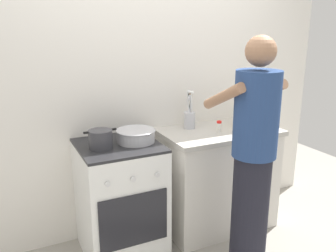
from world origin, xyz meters
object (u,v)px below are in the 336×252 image
object	(u,v)px
pot	(101,139)
oil_bottle	(239,117)
mixing_bowl	(136,135)
spice_bottle	(219,127)
stove_range	(120,199)
person	(253,161)
utensil_crock	(190,116)

from	to	relation	value
pot	oil_bottle	xyz separation A→B (m)	(1.24, 0.03, 0.02)
pot	mixing_bowl	distance (m)	0.28
spice_bottle	oil_bottle	distance (m)	0.25
stove_range	person	distance (m)	1.07
stove_range	pot	distance (m)	0.54
spice_bottle	person	bearing A→B (deg)	-100.49
utensil_crock	pot	bearing A→B (deg)	-167.53
stove_range	spice_bottle	bearing A→B (deg)	-3.34
person	pot	bearing A→B (deg)	146.11
spice_bottle	person	distance (m)	0.60
utensil_crock	stove_range	bearing A→B (deg)	-167.57
utensil_crock	oil_bottle	world-z (taller)	utensil_crock
pot	person	bearing A→B (deg)	-33.89
oil_bottle	person	world-z (taller)	person
stove_range	oil_bottle	xyz separation A→B (m)	(1.10, 0.00, 0.54)
mixing_bowl	oil_bottle	distance (m)	0.97
pot	person	distance (m)	1.08
stove_range	spice_bottle	distance (m)	0.99
pot	stove_range	bearing A→B (deg)	12.67
mixing_bowl	oil_bottle	size ratio (longest dim) A/B	1.40
mixing_bowl	utensil_crock	world-z (taller)	utensil_crock
pot	person	size ratio (longest dim) A/B	0.14
utensil_crock	oil_bottle	size ratio (longest dim) A/B	1.54
stove_range	utensil_crock	distance (m)	0.90
mixing_bowl	oil_bottle	bearing A→B (deg)	0.30
pot	oil_bottle	world-z (taller)	oil_bottle
oil_bottle	person	xyz separation A→B (m)	(-0.35, -0.63, -0.13)
utensil_crock	person	bearing A→B (deg)	-85.61
spice_bottle	person	size ratio (longest dim) A/B	0.05
stove_range	mixing_bowl	xyz separation A→B (m)	(0.14, -0.00, 0.50)
stove_range	pot	size ratio (longest dim) A/B	3.77
oil_bottle	pot	bearing A→B (deg)	-178.45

